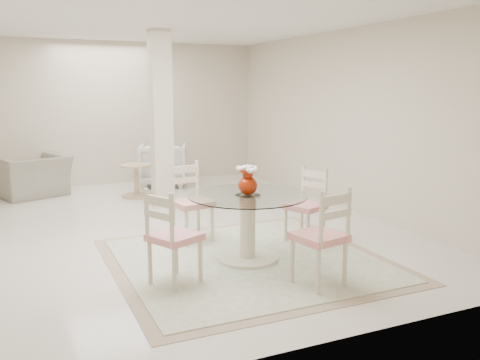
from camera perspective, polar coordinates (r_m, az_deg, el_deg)
name	(u,v)px	position (r m, az deg, el deg)	size (l,w,h in m)	color
ground	(153,229)	(6.82, -9.70, -5.42)	(7.00, 7.00, 0.00)	silver
room_shell	(149,86)	(6.57, -10.19, 10.35)	(6.02, 7.02, 2.71)	beige
column	(161,120)	(7.97, -8.85, 6.71)	(0.30, 0.30, 2.70)	beige
area_rug	(248,260)	(5.53, 0.86, -8.97)	(2.82, 2.82, 0.02)	tan
dining_table	(248,227)	(5.42, 0.87, -5.35)	(1.26, 1.26, 0.73)	beige
red_vase	(248,180)	(5.30, 0.89, -0.02)	(0.24, 0.23, 0.31)	#A62005
dining_chair_east	(308,199)	(6.11, 7.69, -2.16)	(0.52, 0.52, 0.99)	beige
dining_chair_north	(190,196)	(6.13, -5.68, -1.79)	(0.48, 0.48, 1.05)	#F1E2C6
dining_chair_west	(169,230)	(4.74, -7.95, -5.63)	(0.55, 0.55, 1.02)	beige
dining_chair_south	(325,230)	(4.71, 9.48, -5.58)	(0.50, 0.50, 1.05)	beige
recliner_taupe	(33,176)	(9.35, -22.26, 0.40)	(1.08, 0.94, 0.70)	gray
armchair_white	(163,165)	(9.74, -8.59, 1.72)	(0.85, 0.88, 0.80)	white
side_table	(137,182)	(8.83, -11.53, -0.19)	(0.53, 0.53, 0.55)	tan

